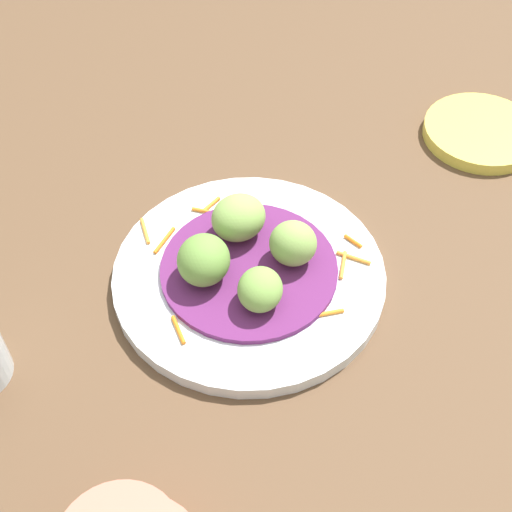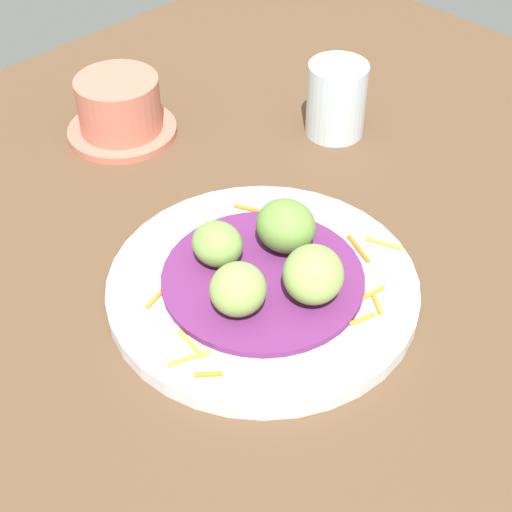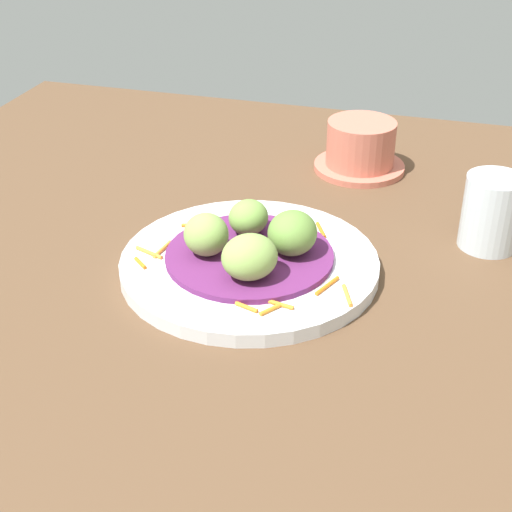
# 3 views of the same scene
# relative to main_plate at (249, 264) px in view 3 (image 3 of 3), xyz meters

# --- Properties ---
(table_surface) EXTENTS (1.10, 1.10, 0.02)m
(table_surface) POSITION_rel_main_plate_xyz_m (-0.04, -0.02, -0.02)
(table_surface) COLOR brown
(table_surface) RESTS_ON ground
(main_plate) EXTENTS (0.27, 0.27, 0.01)m
(main_plate) POSITION_rel_main_plate_xyz_m (0.00, 0.00, 0.00)
(main_plate) COLOR silver
(main_plate) RESTS_ON table_surface
(cabbage_bed) EXTENTS (0.17, 0.17, 0.01)m
(cabbage_bed) POSITION_rel_main_plate_xyz_m (0.00, 0.00, 0.01)
(cabbage_bed) COLOR #60235B
(cabbage_bed) RESTS_ON main_plate
(carrot_garnish) EXTENTS (0.19, 0.24, 0.00)m
(carrot_garnish) POSITION_rel_main_plate_xyz_m (-0.02, -0.00, 0.01)
(carrot_garnish) COLOR orange
(carrot_garnish) RESTS_ON main_plate
(guac_scoop_left) EXTENTS (0.07, 0.07, 0.04)m
(guac_scoop_left) POSITION_rel_main_plate_xyz_m (-0.04, -0.01, 0.04)
(guac_scoop_left) COLOR #84A851
(guac_scoop_left) RESTS_ON cabbage_bed
(guac_scoop_center) EXTENTS (0.06, 0.05, 0.05)m
(guac_scoop_center) POSITION_rel_main_plate_xyz_m (0.01, -0.04, 0.04)
(guac_scoop_center) COLOR olive
(guac_scoop_center) RESTS_ON cabbage_bed
(guac_scoop_right) EXTENTS (0.05, 0.04, 0.04)m
(guac_scoop_right) POSITION_rel_main_plate_xyz_m (0.04, 0.01, 0.03)
(guac_scoop_right) COLOR #759E47
(guac_scoop_right) RESTS_ON cabbage_bed
(guac_scoop_back) EXTENTS (0.06, 0.06, 0.04)m
(guac_scoop_back) POSITION_rel_main_plate_xyz_m (-0.01, 0.04, 0.04)
(guac_scoop_back) COLOR #84A851
(guac_scoop_back) RESTS_ON cabbage_bed
(terracotta_bowl) EXTENTS (0.12, 0.12, 0.07)m
(terracotta_bowl) POSITION_rel_main_plate_xyz_m (0.28, -0.07, 0.02)
(terracotta_bowl) COLOR #C66B56
(terracotta_bowl) RESTS_ON table_surface
(water_glass) EXTENTS (0.06, 0.06, 0.08)m
(water_glass) POSITION_rel_main_plate_xyz_m (0.12, -0.24, 0.03)
(water_glass) COLOR silver
(water_glass) RESTS_ON table_surface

